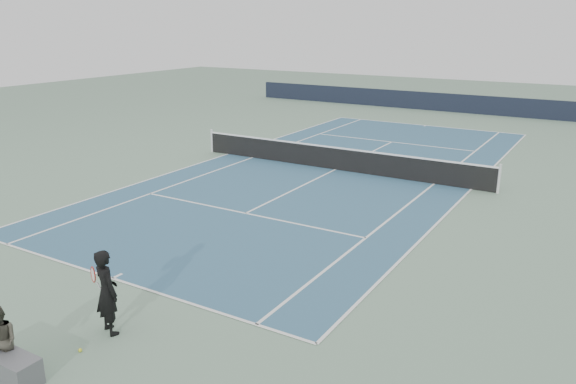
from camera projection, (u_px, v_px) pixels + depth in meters
The scene contains 7 objects.
ground at pixel (335, 170), 23.03m from camera, with size 80.00×80.00×0.00m, color gray.
court_surface at pixel (335, 170), 23.03m from camera, with size 10.97×23.77×0.01m, color #325B77.
tennis_net at pixel (336, 158), 22.88m from camera, with size 12.90×0.10×1.07m.
windscreen_far at pixel (454, 103), 37.53m from camera, with size 30.00×0.25×1.20m, color black.
tennis_player at pixel (107, 292), 10.78m from camera, with size 0.83×0.65×1.73m.
tennis_ball at pixel (80, 350), 10.34m from camera, with size 0.07×0.07×0.07m, color yellow.
spectator_bench at pixel (2, 353), 9.50m from camera, with size 1.51×0.52×1.31m.
Camera 1 is at (9.80, -20.12, 5.85)m, focal length 35.00 mm.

